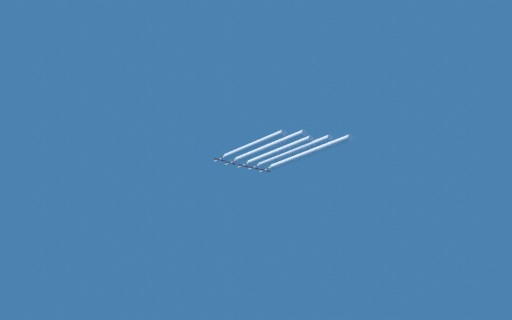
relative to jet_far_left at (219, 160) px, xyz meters
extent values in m
cylinder|color=silver|center=(0.00, -0.33, -0.03)|extent=(1.15, 9.89, 1.15)
cone|color=#198C33|center=(0.00, 5.45, -0.03)|extent=(1.09, 1.67, 1.09)
ellipsoid|color=#0C263F|center=(0.00, 1.85, 0.46)|extent=(0.63, 2.29, 0.52)
cube|color=red|center=(0.00, -0.82, -0.11)|extent=(8.33, 1.98, 0.12)
cube|color=red|center=(0.00, -4.81, -0.03)|extent=(3.54, 1.15, 0.12)
cube|color=#198C33|center=(0.00, -4.73, 1.43)|extent=(0.10, 1.35, 1.77)
cylinder|color=black|center=(0.00, -5.53, -0.03)|extent=(0.86, 0.62, 0.86)
cylinder|color=silver|center=(9.06, 0.01, -0.24)|extent=(1.15, 9.89, 1.15)
cone|color=#198C33|center=(9.06, 5.79, -0.24)|extent=(1.09, 1.67, 1.09)
ellipsoid|color=#0C263F|center=(9.06, 2.19, 0.24)|extent=(0.63, 2.29, 0.52)
cube|color=red|center=(9.06, -0.48, -0.33)|extent=(8.33, 1.98, 0.12)
cube|color=red|center=(9.06, -4.48, -0.24)|extent=(3.54, 1.15, 0.12)
cube|color=#198C33|center=(9.06, -4.39, 1.21)|extent=(0.10, 1.35, 1.77)
cylinder|color=black|center=(9.06, -5.20, -0.24)|extent=(0.86, 0.62, 0.86)
cylinder|color=silver|center=(18.84, -0.24, -0.25)|extent=(1.15, 9.89, 1.15)
cone|color=#198C33|center=(18.84, 5.54, -0.25)|extent=(1.09, 1.67, 1.09)
ellipsoid|color=#0C263F|center=(18.84, 1.94, 0.24)|extent=(0.63, 2.29, 0.52)
cube|color=red|center=(18.84, -0.73, -0.34)|extent=(8.33, 1.98, 0.12)
cube|color=red|center=(18.84, -4.72, -0.25)|extent=(3.54, 1.15, 0.12)
cube|color=#198C33|center=(18.84, -4.64, 1.21)|extent=(0.10, 1.35, 1.77)
cylinder|color=black|center=(18.84, -5.44, -0.25)|extent=(0.86, 0.62, 0.86)
cylinder|color=silver|center=(27.64, 0.15, 0.24)|extent=(1.15, 9.89, 1.15)
cone|color=#198C33|center=(27.64, 5.93, 0.24)|extent=(1.09, 1.67, 1.09)
ellipsoid|color=#0C263F|center=(27.64, 2.33, 0.72)|extent=(0.63, 2.29, 0.52)
cube|color=red|center=(27.64, -0.34, 0.15)|extent=(8.33, 1.98, 0.12)
cube|color=red|center=(27.64, -4.33, 0.24)|extent=(3.54, 1.15, 0.12)
cube|color=#198C33|center=(27.64, -4.25, 1.70)|extent=(0.10, 1.35, 1.77)
cylinder|color=black|center=(27.64, -5.05, 0.24)|extent=(0.86, 0.62, 0.86)
cylinder|color=silver|center=(37.11, 0.22, 0.42)|extent=(1.15, 9.89, 1.15)
cone|color=#198C33|center=(37.11, 6.00, 0.42)|extent=(1.09, 1.67, 1.09)
ellipsoid|color=#0C263F|center=(37.11, 2.40, 0.91)|extent=(0.63, 2.29, 0.52)
cube|color=red|center=(37.11, -0.27, 0.33)|extent=(8.33, 1.98, 0.12)
cube|color=red|center=(37.11, -4.26, 0.42)|extent=(3.54, 1.15, 0.12)
cube|color=#198C33|center=(37.11, -4.18, 1.88)|extent=(0.10, 1.35, 1.77)
cylinder|color=black|center=(37.11, -4.98, 0.42)|extent=(0.86, 0.62, 0.86)
cylinder|color=white|center=(0.00, -30.07, -0.03)|extent=(2.08, 48.99, 2.08)
cylinder|color=white|center=(0.00, -35.95, -0.03)|extent=(3.96, 56.34, 3.96)
cylinder|color=white|center=(9.06, -33.21, -0.24)|extent=(2.08, 55.95, 2.08)
cylinder|color=white|center=(9.06, -39.93, -0.24)|extent=(3.96, 64.35, 3.96)
cylinder|color=white|center=(18.84, -31.11, -0.25)|extent=(2.08, 51.26, 2.08)
cylinder|color=white|center=(18.84, -37.26, -0.25)|extent=(3.96, 58.95, 3.96)
cylinder|color=white|center=(27.64, -33.87, 0.24)|extent=(2.08, 57.55, 2.08)
cylinder|color=white|center=(27.64, -40.77, 0.24)|extent=(3.96, 66.18, 3.96)
cylinder|color=white|center=(37.11, -36.93, 0.42)|extent=(2.08, 63.81, 2.08)
cylinder|color=white|center=(37.11, -44.59, 0.42)|extent=(3.96, 73.39, 3.96)
camera|label=1|loc=(-356.84, -492.60, -201.16)|focal=71.42mm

